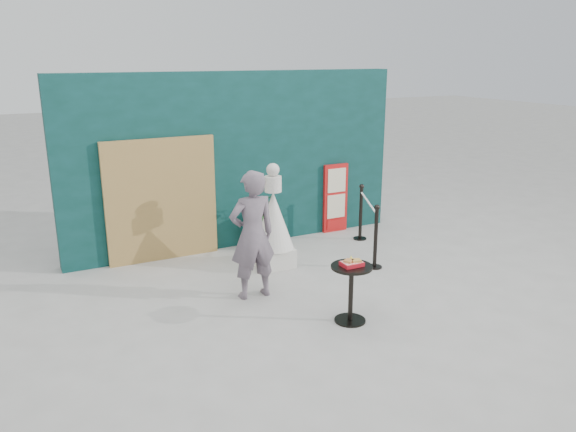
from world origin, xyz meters
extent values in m
plane|color=#ADAAA5|center=(0.00, 0.00, 0.00)|extent=(60.00, 60.00, 0.00)
cube|color=#0B322D|center=(0.00, 3.15, 1.50)|extent=(6.00, 0.30, 3.00)
cube|color=tan|center=(-1.40, 2.94, 1.00)|extent=(1.80, 0.08, 2.00)
imported|color=slate|center=(-0.70, 0.90, 0.90)|extent=(0.66, 0.43, 1.80)
cube|color=red|center=(1.90, 2.96, 0.65)|extent=(0.50, 0.06, 1.30)
cube|color=beige|center=(1.90, 2.92, 1.00)|extent=(0.38, 0.02, 0.45)
cube|color=beige|center=(1.90, 2.92, 0.50)|extent=(0.38, 0.02, 0.45)
cube|color=red|center=(1.90, 2.92, 0.15)|extent=(0.38, 0.02, 0.18)
cube|color=silver|center=(0.07, 1.84, 0.15)|extent=(0.56, 0.56, 0.30)
cone|color=silver|center=(0.07, 1.84, 0.76)|extent=(0.65, 0.65, 0.91)
cylinder|color=white|center=(0.07, 1.84, 1.34)|extent=(0.26, 0.26, 0.24)
sphere|color=silver|center=(0.07, 1.84, 1.56)|extent=(0.20, 0.20, 0.20)
cylinder|color=black|center=(0.09, -0.36, 0.01)|extent=(0.40, 0.40, 0.02)
cylinder|color=black|center=(0.09, -0.36, 0.36)|extent=(0.06, 0.06, 0.72)
cylinder|color=black|center=(0.09, -0.36, 0.73)|extent=(0.52, 0.52, 0.03)
cube|color=red|center=(0.09, -0.36, 0.78)|extent=(0.26, 0.19, 0.05)
cube|color=red|center=(0.09, -0.36, 0.80)|extent=(0.24, 0.17, 0.00)
cube|color=#C48547|center=(0.05, -0.35, 0.82)|extent=(0.15, 0.14, 0.02)
cube|color=#E2B952|center=(0.14, -0.38, 0.82)|extent=(0.13, 0.13, 0.02)
cone|color=#FFEF43|center=(0.11, -0.31, 0.83)|extent=(0.06, 0.06, 0.06)
cylinder|color=brown|center=(0.18, 2.76, 0.14)|extent=(0.34, 0.34, 0.29)
cylinder|color=brown|center=(0.18, 2.76, 0.31)|extent=(0.38, 0.38, 0.05)
imported|color=#275624|center=(0.18, 2.76, 0.65)|extent=(0.57, 0.49, 0.63)
cylinder|color=black|center=(1.46, 1.03, 0.01)|extent=(0.24, 0.24, 0.02)
cylinder|color=black|center=(1.46, 1.03, 0.48)|extent=(0.06, 0.06, 0.96)
sphere|color=black|center=(1.46, 1.03, 0.99)|extent=(0.09, 0.09, 0.09)
cylinder|color=black|center=(2.06, 2.33, 0.01)|extent=(0.24, 0.24, 0.02)
cylinder|color=black|center=(2.06, 2.33, 0.48)|extent=(0.06, 0.06, 0.96)
sphere|color=black|center=(2.06, 2.33, 0.99)|extent=(0.09, 0.09, 0.09)
cylinder|color=white|center=(1.76, 1.68, 0.88)|extent=(0.63, 1.31, 0.03)
camera|label=1|loc=(-3.56, -5.78, 3.26)|focal=35.00mm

